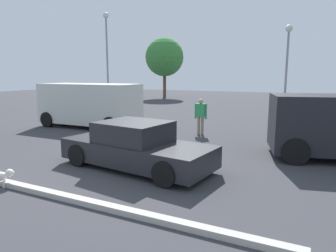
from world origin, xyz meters
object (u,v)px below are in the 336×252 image
(van_white, at_px, (90,104))
(light_post_far, at_px, (107,45))
(sedan_foreground, at_px, (136,147))
(light_post_mid, at_px, (287,54))
(pedestrian, at_px, (201,113))

(van_white, distance_m, light_post_far, 9.25)
(sedan_foreground, distance_m, light_post_far, 16.27)
(van_white, relative_size, light_post_mid, 0.91)
(sedan_foreground, height_order, van_white, van_white)
(light_post_mid, height_order, light_post_far, light_post_far)
(pedestrian, relative_size, light_post_far, 0.22)
(sedan_foreground, xyz_separation_m, van_white, (-5.72, 4.74, 0.57))
(sedan_foreground, distance_m, pedestrian, 5.39)
(sedan_foreground, relative_size, van_white, 0.90)
(pedestrian, bearing_deg, sedan_foreground, 0.73)
(light_post_mid, bearing_deg, pedestrian, -108.14)
(light_post_far, bearing_deg, pedestrian, -33.41)
(sedan_foreground, bearing_deg, van_white, 147.72)
(pedestrian, height_order, light_post_far, light_post_far)
(light_post_far, bearing_deg, light_post_mid, 6.77)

